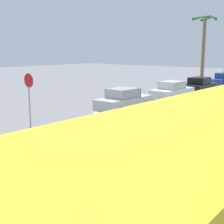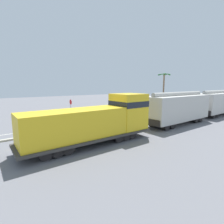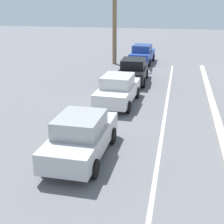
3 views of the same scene
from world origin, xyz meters
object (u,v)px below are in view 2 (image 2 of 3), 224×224
at_px(parked_car_black, 155,106).
at_px(cyclist, 82,120).
at_px(locomotive, 98,123).
at_px(palm_tree_near, 164,84).
at_px(parked_car_blue, 174,104).
at_px(hopper_car_middle, 218,103).
at_px(stop_sign, 71,105).
at_px(hopper_car_lead, 178,108).
at_px(parked_car_white, 137,108).
at_px(parked_car_silver, 110,111).

xyz_separation_m(parked_car_black, cyclist, (4.16, -18.44, 0.00)).
bearing_deg(locomotive, palm_tree_near, 116.05).
xyz_separation_m(parked_car_black, palm_tree_near, (-2.55, 6.14, 4.53)).
height_order(parked_car_blue, cyclist, cyclist).
relative_size(hopper_car_middle, stop_sign, 3.68).
height_order(parked_car_black, palm_tree_near, palm_tree_near).
bearing_deg(hopper_car_lead, parked_car_white, 163.49).
bearing_deg(cyclist, parked_car_blue, 99.79).
height_order(hopper_car_middle, cyclist, hopper_car_middle).
xyz_separation_m(parked_car_silver, cyclist, (4.39, -7.41, 0.00)).
relative_size(locomotive, parked_car_silver, 2.75).
bearing_deg(parked_car_black, hopper_car_lead, -37.67).
height_order(hopper_car_lead, parked_car_blue, hopper_car_lead).
relative_size(hopper_car_middle, parked_car_white, 2.49).
relative_size(hopper_car_middle, parked_car_silver, 2.51).
xyz_separation_m(hopper_car_middle, parked_car_silver, (-10.49, -14.71, -1.26)).
bearing_deg(hopper_car_middle, parked_car_white, -140.59).
xyz_separation_m(parked_car_silver, parked_car_blue, (0.01, 17.96, 0.00)).
distance_m(hopper_car_middle, cyclist, 22.98).
height_order(parked_car_black, stop_sign, stop_sign).
relative_size(parked_car_black, cyclist, 2.48).
distance_m(locomotive, stop_sign, 12.27).
height_order(hopper_car_middle, parked_car_silver, hopper_car_middle).
xyz_separation_m(hopper_car_lead, stop_sign, (-11.96, -9.41, -0.05)).
distance_m(parked_car_silver, cyclist, 8.61).
relative_size(parked_car_blue, cyclist, 2.49).
bearing_deg(parked_car_black, cyclist, -77.28).
bearing_deg(parked_car_black, parked_car_white, -91.33).
height_order(parked_car_white, cyclist, cyclist).
bearing_deg(stop_sign, parked_car_silver, 76.89).
bearing_deg(hopper_car_middle, stop_sign, -119.64).
distance_m(locomotive, hopper_car_middle, 23.76).
bearing_deg(parked_car_blue, cyclist, -80.21).
bearing_deg(cyclist, parked_car_white, 107.46).
xyz_separation_m(hopper_car_lead, parked_car_white, (-10.38, 3.08, -1.26)).
distance_m(locomotive, hopper_car_lead, 12.16).
relative_size(locomotive, hopper_car_middle, 1.10).
bearing_deg(parked_car_white, stop_sign, -97.21).
distance_m(hopper_car_lead, cyclist, 12.23).
relative_size(stop_sign, palm_tree_near, 0.37).
bearing_deg(hopper_car_middle, parked_car_blue, 162.76).
relative_size(hopper_car_lead, cyclist, 6.18).
bearing_deg(stop_sign, palm_tree_near, 92.10).
bearing_deg(parked_car_silver, hopper_car_lead, 16.51).
relative_size(locomotive, hopper_car_lead, 1.10).
xyz_separation_m(locomotive, parked_car_white, (-10.38, 15.23, -0.98)).
height_order(hopper_car_middle, stop_sign, hopper_car_middle).
height_order(locomotive, parked_car_blue, locomotive).
bearing_deg(parked_car_black, parked_car_silver, -91.16).
bearing_deg(parked_car_blue, palm_tree_near, -161.31).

